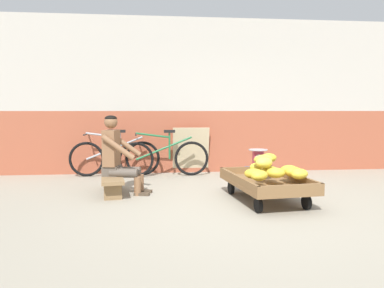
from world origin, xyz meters
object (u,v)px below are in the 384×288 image
Objects in this scene: banana_cart at (266,183)px; vendor_seated at (117,155)px; sign_board at (191,150)px; low_bench at (112,180)px; plastic_crate at (258,177)px; shopping_bag at (261,184)px; bicycle_near_left at (115,157)px; bicycle_far_left at (164,157)px; weighing_scale at (258,158)px.

vendor_seated is (-2.01, 0.67, 0.33)m from banana_cart.
sign_board reaches higher than banana_cart.
low_bench is 3.14× the size of plastic_crate.
banana_cart is 1.01m from plastic_crate.
banana_cart reaches higher than low_bench.
shopping_bag is at bearing -64.71° from sign_board.
bicycle_far_left is (0.91, -0.13, 0.00)m from bicycle_near_left.
weighing_scale is (0.00, -0.00, 0.30)m from plastic_crate.
bicycle_near_left is at bearing -172.11° from sign_board.
vendor_seated reaches higher than bicycle_near_left.
shopping_bag is (0.86, -1.82, -0.32)m from sign_board.
weighing_scale is 0.18× the size of bicycle_near_left.
bicycle_far_left is at bearing 144.73° from plastic_crate.
bicycle_near_left is at bearing 97.48° from vendor_seated.
low_bench is at bearing -172.24° from weighing_scale.
weighing_scale is 1.25× the size of shopping_bag.
plastic_crate is (2.27, 0.31, -0.05)m from low_bench.
sign_board reaches higher than bicycle_far_left.
sign_board is at bearing 51.72° from low_bench.
bicycle_far_left is 0.63m from sign_board.
shopping_bag is (2.30, -1.62, -0.23)m from bicycle_near_left.
bicycle_far_left reaches higher than banana_cart.
sign_board reaches higher than weighing_scale.
banana_cart is at bearing -72.06° from sign_board.
bicycle_near_left is at bearing 144.82° from shopping_bag.
low_bench is 2.30m from weighing_scale.
bicycle_far_left is (-1.30, 2.03, 0.11)m from banana_cart.
low_bench is at bearing 161.93° from banana_cart.
plastic_crate is at bearing -35.27° from bicycle_far_left.
vendor_seated is 0.69× the size of bicycle_near_left.
sign_board reaches higher than plastic_crate.
plastic_crate is at bearing 8.53° from vendor_seated.
plastic_crate is 1.20× the size of weighing_scale.
banana_cart is at bearing -100.02° from plastic_crate.
vendor_seated is (0.09, -0.02, 0.37)m from low_bench.
sign_board is at bearing 7.89° from bicycle_near_left.
weighing_scale is at bearing -26.25° from bicycle_near_left.
vendor_seated is at bearing -11.04° from low_bench.
banana_cart is at bearing -57.49° from bicycle_far_left.
plastic_crate is at bearing -26.23° from bicycle_near_left.
bicycle_far_left is (0.80, 1.35, 0.15)m from low_bench.
bicycle_far_left is (-1.47, 1.04, 0.20)m from plastic_crate.
bicycle_far_left is 1.87× the size of sign_board.
bicycle_near_left is at bearing 94.26° from low_bench.
bicycle_near_left is 1.00× the size of bicycle_far_left.
shopping_bag is at bearing 80.27° from banana_cart.
weighing_scale reaches higher than plastic_crate.
vendor_seated is 2.15m from shopping_bag.
weighing_scale reaches higher than banana_cart.
low_bench is 0.68× the size of bicycle_far_left.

